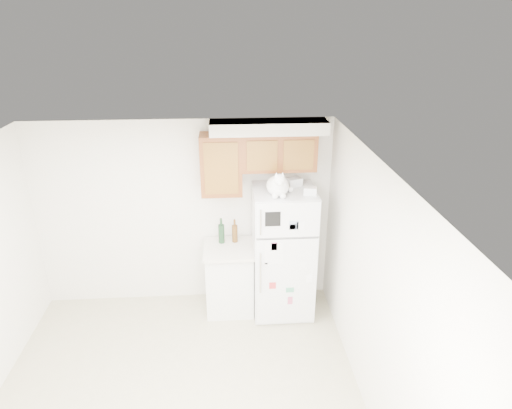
{
  "coord_description": "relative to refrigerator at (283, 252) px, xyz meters",
  "views": [
    {
      "loc": [
        0.55,
        -3.47,
        3.69
      ],
      "look_at": [
        0.9,
        1.55,
        1.55
      ],
      "focal_mm": 32.0,
      "sensor_mm": 36.0,
      "label": 1
    }
  ],
  "objects": [
    {
      "name": "storage_box_front",
      "position": [
        0.28,
        -0.15,
        0.89
      ],
      "size": [
        0.17,
        0.13,
        0.09
      ],
      "primitive_type": "cube",
      "rotation": [
        0.0,
        0.0,
        -0.18
      ],
      "color": "white",
      "rests_on": "refrigerator"
    },
    {
      "name": "refrigerator",
      "position": [
        0.0,
        0.0,
        0.0
      ],
      "size": [
        0.76,
        0.78,
        1.7
      ],
      "color": "white",
      "rests_on": "ground_plane"
    },
    {
      "name": "storage_box_back",
      "position": [
        0.13,
        0.15,
        0.9
      ],
      "size": [
        0.22,
        0.19,
        0.1
      ],
      "primitive_type": "cube",
      "rotation": [
        0.0,
        0.0,
        0.39
      ],
      "color": "white",
      "rests_on": "refrigerator"
    },
    {
      "name": "room_shell",
      "position": [
        -1.13,
        -1.36,
        0.82
      ],
      "size": [
        3.84,
        4.04,
        2.52
      ],
      "color": "silver",
      "rests_on": "ground_plane"
    },
    {
      "name": "ground_plane",
      "position": [
        -1.25,
        -1.61,
        -0.86
      ],
      "size": [
        3.8,
        4.0,
        0.01
      ],
      "primitive_type": "cube",
      "color": "#B5AC8B"
    },
    {
      "name": "cat",
      "position": [
        -0.1,
        -0.15,
        0.97
      ],
      "size": [
        0.32,
        0.47,
        0.33
      ],
      "color": "white",
      "rests_on": "refrigerator"
    },
    {
      "name": "bottle_green",
      "position": [
        -0.78,
        0.2,
        0.24
      ],
      "size": [
        0.08,
        0.08,
        0.34
      ],
      "primitive_type": null,
      "color": "#19381E",
      "rests_on": "base_counter"
    },
    {
      "name": "base_counter",
      "position": [
        -0.69,
        0.07,
        -0.39
      ],
      "size": [
        0.64,
        0.64,
        0.92
      ],
      "color": "white",
      "rests_on": "ground_plane"
    },
    {
      "name": "bottle_amber",
      "position": [
        -0.61,
        0.21,
        0.23
      ],
      "size": [
        0.07,
        0.07,
        0.31
      ],
      "primitive_type": null,
      "color": "#593814",
      "rests_on": "base_counter"
    }
  ]
}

